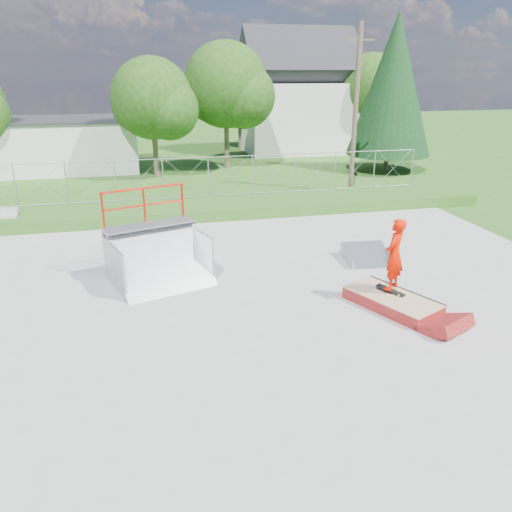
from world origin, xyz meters
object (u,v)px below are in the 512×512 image
Objects in this scene: quarter_pipe at (159,240)px; grind_box at (392,302)px; flat_bank_ramp at (367,256)px; skater at (394,257)px.

grind_box is at bearing -45.85° from quarter_pipe.
flat_bank_ramp is (0.84, 3.28, 0.04)m from grind_box.
quarter_pipe is 6.70m from flat_bank_ramp.
flat_bank_ramp is at bearing -147.03° from skater.
skater is at bearing -44.02° from quarter_pipe.
flat_bank_ramp reaches higher than grind_box.
grind_box is at bearing 33.98° from skater.
quarter_pipe is 1.40× the size of skater.
grind_box is at bearing -97.97° from flat_bank_ramp.
flat_bank_ramp is at bearing 51.12° from grind_box.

